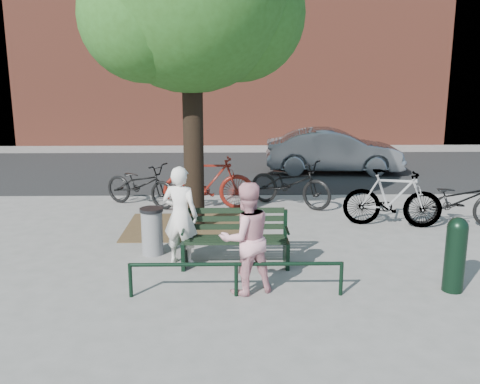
{
  "coord_description": "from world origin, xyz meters",
  "views": [
    {
      "loc": [
        -0.09,
        -8.31,
        3.19
      ],
      "look_at": [
        0.1,
        1.0,
        1.02
      ],
      "focal_mm": 40.0,
      "sensor_mm": 36.0,
      "label": 1
    }
  ],
  "objects_px": {
    "person_right": "(246,238)",
    "bollard": "(456,252)",
    "person_left": "(180,215)",
    "park_bench": "(235,236)",
    "litter_bin": "(152,231)",
    "bicycle_c": "(290,183)",
    "parked_car": "(333,151)"
  },
  "relations": [
    {
      "from": "park_bench",
      "to": "person_right",
      "type": "height_order",
      "value": "person_right"
    },
    {
      "from": "person_right",
      "to": "litter_bin",
      "type": "distance_m",
      "value": 2.32
    },
    {
      "from": "person_right",
      "to": "parked_car",
      "type": "height_order",
      "value": "person_right"
    },
    {
      "from": "park_bench",
      "to": "person_left",
      "type": "distance_m",
      "value": 0.97
    },
    {
      "from": "park_bench",
      "to": "bollard",
      "type": "relative_size",
      "value": 1.56
    },
    {
      "from": "bicycle_c",
      "to": "parked_car",
      "type": "height_order",
      "value": "parked_car"
    },
    {
      "from": "person_left",
      "to": "park_bench",
      "type": "bearing_deg",
      "value": -167.21
    },
    {
      "from": "parked_car",
      "to": "person_left",
      "type": "bearing_deg",
      "value": 155.74
    },
    {
      "from": "person_left",
      "to": "person_right",
      "type": "bearing_deg",
      "value": 148.28
    },
    {
      "from": "park_bench",
      "to": "parked_car",
      "type": "relative_size",
      "value": 0.42
    },
    {
      "from": "bollard",
      "to": "parked_car",
      "type": "bearing_deg",
      "value": 90.29
    },
    {
      "from": "bicycle_c",
      "to": "parked_car",
      "type": "distance_m",
      "value": 4.43
    },
    {
      "from": "park_bench",
      "to": "bicycle_c",
      "type": "height_order",
      "value": "bicycle_c"
    },
    {
      "from": "person_left",
      "to": "litter_bin",
      "type": "distance_m",
      "value": 0.81
    },
    {
      "from": "litter_bin",
      "to": "bicycle_c",
      "type": "bearing_deg",
      "value": 49.86
    },
    {
      "from": "person_right",
      "to": "bollard",
      "type": "bearing_deg",
      "value": 158.31
    },
    {
      "from": "person_left",
      "to": "litter_bin",
      "type": "relative_size",
      "value": 1.98
    },
    {
      "from": "person_right",
      "to": "litter_bin",
      "type": "relative_size",
      "value": 1.97
    },
    {
      "from": "park_bench",
      "to": "litter_bin",
      "type": "relative_size",
      "value": 2.1
    },
    {
      "from": "person_left",
      "to": "parked_car",
      "type": "height_order",
      "value": "person_left"
    },
    {
      "from": "parked_car",
      "to": "bicycle_c",
      "type": "bearing_deg",
      "value": 159.24
    },
    {
      "from": "person_left",
      "to": "person_right",
      "type": "distance_m",
      "value": 1.59
    },
    {
      "from": "person_right",
      "to": "bicycle_c",
      "type": "bearing_deg",
      "value": -124.76
    },
    {
      "from": "person_right",
      "to": "bollard",
      "type": "height_order",
      "value": "person_right"
    },
    {
      "from": "person_left",
      "to": "bicycle_c",
      "type": "distance_m",
      "value": 4.37
    },
    {
      "from": "park_bench",
      "to": "bollard",
      "type": "bearing_deg",
      "value": -20.04
    },
    {
      "from": "litter_bin",
      "to": "bicycle_c",
      "type": "distance_m",
      "value": 4.31
    },
    {
      "from": "bollard",
      "to": "bicycle_c",
      "type": "height_order",
      "value": "bollard"
    },
    {
      "from": "person_right",
      "to": "person_left",
      "type": "bearing_deg",
      "value": -70.2
    },
    {
      "from": "person_left",
      "to": "litter_bin",
      "type": "height_order",
      "value": "person_left"
    },
    {
      "from": "person_left",
      "to": "person_right",
      "type": "height_order",
      "value": "person_left"
    },
    {
      "from": "park_bench",
      "to": "person_right",
      "type": "xyz_separation_m",
      "value": [
        0.14,
        -1.13,
        0.34
      ]
    }
  ]
}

